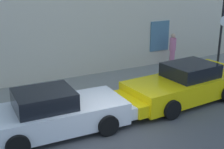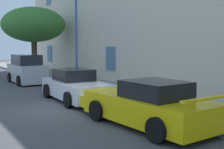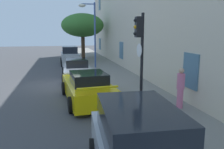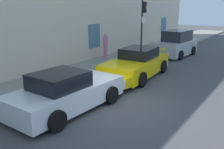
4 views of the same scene
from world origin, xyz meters
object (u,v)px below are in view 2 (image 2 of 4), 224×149
object	(u,v)px
street_lamp	(69,18)
hatchback_distant	(27,70)
sportscar_yellow_flank	(144,105)
tree_near_kerb	(34,25)
sportscar_red_lead	(78,88)

from	to	relation	value
street_lamp	hatchback_distant	bearing A→B (deg)	-151.94
sportscar_yellow_flank	tree_near_kerb	bearing A→B (deg)	174.78
sportscar_red_lead	hatchback_distant	size ratio (longest dim) A/B	1.25
tree_near_kerb	street_lamp	xyz separation A→B (m)	(7.05, -0.08, 0.01)
sportscar_yellow_flank	tree_near_kerb	size ratio (longest dim) A/B	0.98
street_lamp	sportscar_yellow_flank	bearing A→B (deg)	-8.75
sportscar_yellow_flank	tree_near_kerb	world-z (taller)	tree_near_kerb
sportscar_red_lead	tree_near_kerb	size ratio (longest dim) A/B	0.90
sportscar_yellow_flank	tree_near_kerb	distance (m)	16.42
sportscar_yellow_flank	street_lamp	bearing A→B (deg)	171.25
tree_near_kerb	street_lamp	bearing A→B (deg)	-0.67
sportscar_yellow_flank	hatchback_distant	bearing A→B (deg)	-178.70
sportscar_yellow_flank	street_lamp	size ratio (longest dim) A/B	0.92
sportscar_yellow_flank	hatchback_distant	world-z (taller)	hatchback_distant
tree_near_kerb	sportscar_yellow_flank	bearing A→B (deg)	-5.22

